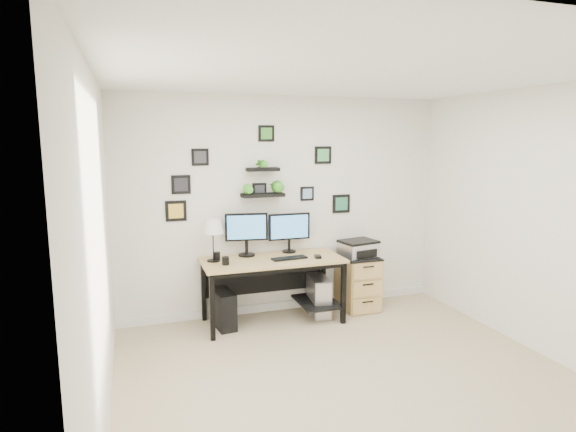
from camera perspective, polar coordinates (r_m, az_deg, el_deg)
name	(u,v)px	position (r m, az deg, el deg)	size (l,w,h in m)	color
room	(285,305)	(6.09, -0.32, -10.50)	(4.00, 4.00, 4.00)	#C6B38D
desk	(275,268)	(5.56, -1.57, -6.21)	(1.60, 0.70, 0.75)	tan
monitor_left	(246,231)	(5.58, -4.95, -1.79)	(0.49, 0.22, 0.50)	black
monitor_right	(289,229)	(5.74, 0.14, -1.58)	(0.51, 0.17, 0.47)	black
keyboard	(289,258)	(5.47, 0.15, -5.02)	(0.41, 0.13, 0.02)	black
mouse	(318,257)	(5.53, 3.56, -4.83)	(0.07, 0.10, 0.03)	black
table_lamp	(213,227)	(5.36, -8.91, -1.30)	(0.24, 0.24, 0.48)	black
mug	(226,261)	(5.27, -7.41, -5.29)	(0.08, 0.08, 0.09)	black
pen_cup	(217,256)	(5.47, -8.43, -4.72)	(0.07, 0.07, 0.10)	black
pc_tower_black	(224,309)	(5.54, -7.65, -10.91)	(0.18, 0.42, 0.42)	black
pc_tower_grey	(319,296)	(5.87, 3.67, -9.44)	(0.26, 0.49, 0.46)	gray
file_cabinet	(358,282)	(6.09, 8.30, -7.78)	(0.43, 0.53, 0.67)	tan
printer	(358,248)	(5.99, 8.35, -3.79)	(0.48, 0.41, 0.19)	silver
wall_decor	(262,179)	(5.62, -3.06, 4.36)	(2.26, 0.18, 1.08)	black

